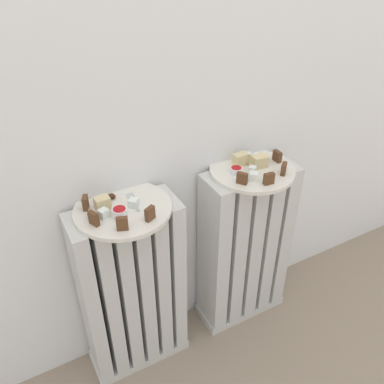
{
  "coord_description": "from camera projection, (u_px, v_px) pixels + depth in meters",
  "views": [
    {
      "loc": [
        -0.47,
        -0.58,
        1.28
      ],
      "look_at": [
        0.0,
        0.28,
        0.62
      ],
      "focal_mm": 38.08,
      "sensor_mm": 36.0,
      "label": 1
    }
  ],
  "objects": [
    {
      "name": "radiator_left",
      "position": [
        133.0,
        292.0,
        1.27
      ],
      "size": [
        0.33,
        0.14,
        0.62
      ],
      "color": "silver",
      "rests_on": "ground_plane"
    },
    {
      "name": "radiator_right",
      "position": [
        244.0,
        248.0,
        1.44
      ],
      "size": [
        0.33,
        0.14,
        0.62
      ],
      "color": "silver",
      "rests_on": "ground_plane"
    },
    {
      "name": "plate_left",
      "position": [
        123.0,
        209.0,
        1.09
      ],
      "size": [
        0.26,
        0.26,
        0.01
      ],
      "primitive_type": "cylinder",
      "color": "silver",
      "rests_on": "radiator_left"
    },
    {
      "name": "plate_right",
      "position": [
        252.0,
        170.0,
        1.26
      ],
      "size": [
        0.26,
        0.26,
        0.01
      ],
      "primitive_type": "cylinder",
      "color": "silver",
      "rests_on": "radiator_right"
    },
    {
      "name": "dark_cake_slice_left_0",
      "position": [
        85.0,
        203.0,
        1.07
      ],
      "size": [
        0.02,
        0.03,
        0.04
      ],
      "primitive_type": "cube",
      "rotation": [
        0.0,
        0.0,
        -2.0
      ],
      "color": "#56351E",
      "rests_on": "plate_left"
    },
    {
      "name": "dark_cake_slice_left_1",
      "position": [
        94.0,
        219.0,
        1.02
      ],
      "size": [
        0.02,
        0.03,
        0.04
      ],
      "primitive_type": "cube",
      "rotation": [
        0.0,
        0.0,
        -1.17
      ],
      "color": "#56351E",
      "rests_on": "plate_left"
    },
    {
      "name": "dark_cake_slice_left_2",
      "position": [
        122.0,
        224.0,
        1.0
      ],
      "size": [
        0.03,
        0.02,
        0.04
      ],
      "primitive_type": "cube",
      "rotation": [
        0.0,
        0.0,
        -0.35
      ],
      "color": "#56351E",
      "rests_on": "plate_left"
    },
    {
      "name": "dark_cake_slice_left_3",
      "position": [
        150.0,
        214.0,
        1.03
      ],
      "size": [
        0.03,
        0.02,
        0.04
      ],
      "primitive_type": "cube",
      "rotation": [
        0.0,
        0.0,
        0.47
      ],
      "color": "#56351E",
      "rests_on": "plate_left"
    },
    {
      "name": "marble_cake_slice_left_0",
      "position": [
        103.0,
        203.0,
        1.07
      ],
      "size": [
        0.04,
        0.03,
        0.04
      ],
      "primitive_type": "cube",
      "rotation": [
        0.0,
        0.0,
        0.05
      ],
      "color": "beige",
      "rests_on": "plate_left"
    },
    {
      "name": "turkish_delight_left_0",
      "position": [
        134.0,
        203.0,
        1.08
      ],
      "size": [
        0.03,
        0.03,
        0.02
      ],
      "primitive_type": "cube",
      "rotation": [
        0.0,
        0.0,
        0.82
      ],
      "color": "white",
      "rests_on": "plate_left"
    },
    {
      "name": "turkish_delight_left_1",
      "position": [
        104.0,
        213.0,
        1.05
      ],
      "size": [
        0.03,
        0.03,
        0.02
      ],
      "primitive_type": "cube",
      "rotation": [
        0.0,
        0.0,
        0.35
      ],
      "color": "white",
      "rests_on": "plate_left"
    },
    {
      "name": "medjool_date_left_0",
      "position": [
        112.0,
        196.0,
        1.12
      ],
      "size": [
        0.03,
        0.03,
        0.02
      ],
      "primitive_type": "ellipsoid",
      "rotation": [
        0.0,
        0.0,
        2.29
      ],
      "color": "#3D1E0F",
      "rests_on": "plate_left"
    },
    {
      "name": "medjool_date_left_1",
      "position": [
        92.0,
        215.0,
        1.04
      ],
      "size": [
        0.03,
        0.03,
        0.02
      ],
      "primitive_type": "ellipsoid",
      "rotation": [
        0.0,
        0.0,
        1.99
      ],
      "color": "#3D1E0F",
      "rests_on": "plate_left"
    },
    {
      "name": "jam_bowl_left",
      "position": [
        120.0,
        212.0,
        1.05
      ],
      "size": [
        0.04,
        0.04,
        0.02
      ],
      "color": "white",
      "rests_on": "plate_left"
    },
    {
      "name": "dark_cake_slice_right_0",
      "position": [
        242.0,
        178.0,
        1.17
      ],
      "size": [
        0.03,
        0.03,
        0.03
      ],
      "primitive_type": "cube",
      "rotation": [
        0.0,
        0.0,
        -0.94
      ],
      "color": "#56351E",
      "rests_on": "plate_right"
    },
    {
      "name": "dark_cake_slice_right_1",
      "position": [
        269.0,
        179.0,
        1.17
      ],
      "size": [
        0.03,
        0.02,
        0.03
      ],
      "primitive_type": "cube",
      "rotation": [
        0.0,
        0.0,
        -0.11
      ],
      "color": "#56351E",
      "rests_on": "plate_right"
    },
    {
      "name": "dark_cake_slice_right_2",
      "position": [
        284.0,
        169.0,
        1.22
      ],
      "size": [
        0.03,
        0.03,
        0.03
      ],
      "primitive_type": "cube",
      "rotation": [
        0.0,
        0.0,
        0.73
      ],
      "color": "#56351E",
      "rests_on": "plate_right"
    },
    {
      "name": "dark_cake_slice_right_3",
      "position": [
        277.0,
        156.0,
        1.28
      ],
      "size": [
        0.01,
        0.03,
        0.03
      ],
      "primitive_type": "cube",
      "rotation": [
        0.0,
        0.0,
        1.57
      ],
      "color": "#56351E",
      "rests_on": "plate_right"
    },
    {
      "name": "marble_cake_slice_right_0",
      "position": [
        259.0,
        161.0,
        1.25
      ],
      "size": [
        0.05,
        0.04,
        0.04
      ],
      "primitive_type": "cube",
      "rotation": [
        0.0,
        0.0,
        -0.1
      ],
      "color": "beige",
      "rests_on": "plate_right"
    },
    {
      "name": "marble_cake_slice_right_1",
      "position": [
        241.0,
        160.0,
        1.26
      ],
      "size": [
        0.05,
        0.03,
        0.04
      ],
      "primitive_type": "cube",
      "rotation": [
        0.0,
        0.0,
        0.1
      ],
      "color": "beige",
      "rests_on": "plate_right"
    },
    {
      "name": "turkish_delight_right_0",
      "position": [
        248.0,
        156.0,
        1.3
      ],
      "size": [
        0.02,
        0.02,
        0.02
      ],
      "primitive_type": "cube",
      "rotation": [
        0.0,
        0.0,
        0.05
      ],
      "color": "white",
      "rests_on": "plate_right"
    },
    {
      "name": "turkish_delight_right_1",
      "position": [
        253.0,
        176.0,
        1.19
      ],
      "size": [
        0.03,
        0.03,
        0.02
      ],
      "primitive_type": "cube",
      "rotation": [
        0.0,
        0.0,
        0.92
      ],
      "color": "white",
      "rests_on": "plate_right"
    },
    {
      "name": "turkish_delight_right_2",
      "position": [
        252.0,
        170.0,
        1.23
      ],
      "size": [
        0.03,
        0.03,
        0.02
      ],
      "primitive_type": "cube",
      "rotation": [
        0.0,
        0.0,
        0.66
      ],
      "color": "white",
      "rests_on": "plate_right"
    },
    {
      "name": "turkish_delight_right_3",
      "position": [
        257.0,
        158.0,
        1.29
      ],
      "size": [
        0.03,
        0.03,
        0.02
      ],
      "primitive_type": "cube",
      "rotation": [
        0.0,
        0.0,
        0.53
      ],
      "color": "white",
      "rests_on": "plate_right"
    },
    {
      "name": "medjool_date_right_0",
      "position": [
        270.0,
        175.0,
        1.2
      ],
      "size": [
        0.03,
        0.03,
        0.02
      ],
      "primitive_type": "ellipsoid",
      "rotation": [
        0.0,
        0.0,
        0.85
      ],
      "color": "#3D1E0F",
      "rests_on": "plate_right"
    },
    {
      "name": "medjool_date_right_1",
      "position": [
        266.0,
        159.0,
        1.29
      ],
      "size": [
        0.02,
        0.03,
        0.02
      ],
      "primitive_type": "ellipsoid",
      "rotation": [
        0.0,
        0.0,
        1.26
      ],
      "color": "#3D1E0F",
      "rests_on": "plate_right"
    },
    {
      "name": "jam_bowl_right",
      "position": [
        236.0,
        170.0,
        1.22
      ],
      "size": [
        0.04,
        0.04,
        0.02
      ],
      "color": "white",
      "rests_on": "plate_right"
    },
    {
      "name": "fork",
      "position": [
        133.0,
        200.0,
        1.11
      ],
      "size": [
        0.02,
        0.09,
        0.0
      ],
      "color": "#B7B7BC",
      "rests_on": "plate_left"
    }
  ]
}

